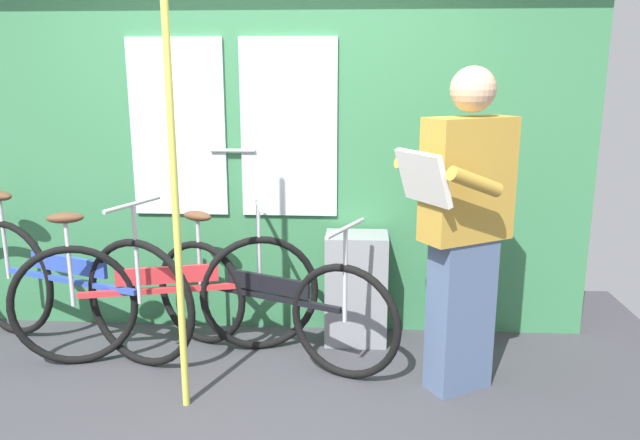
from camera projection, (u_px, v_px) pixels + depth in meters
train_door_wall at (265, 146)px, 3.91m from camera, size 4.09×0.28×2.32m
bicycle_near_door at (167, 296)px, 3.64m from camera, size 1.74×0.59×0.93m
bicycle_leaning_behind at (69, 286)px, 3.74m from camera, size 1.71×0.75×0.97m
bicycle_by_pole at (267, 302)px, 3.62m from camera, size 1.52×0.77×0.87m
passenger_reading_newspaper at (464, 227)px, 3.15m from camera, size 0.63×0.58×1.70m
trash_bin_by_wall at (356, 288)px, 3.87m from camera, size 0.38×0.28×0.70m
handrail_pole at (174, 186)px, 2.92m from camera, size 0.04×0.04×2.28m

